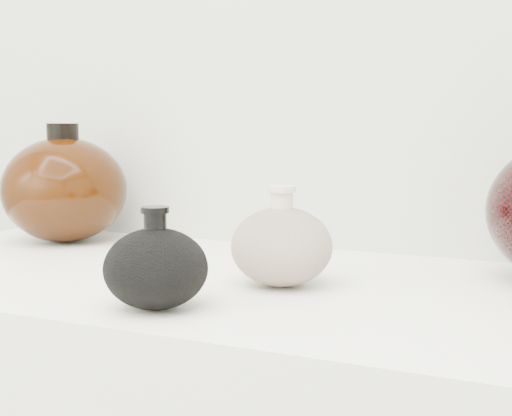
% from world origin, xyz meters
% --- Properties ---
extents(black_gourd_vase, '(0.13, 0.13, 0.11)m').
position_xyz_m(black_gourd_vase, '(-0.04, 0.78, 0.94)').
color(black_gourd_vase, black).
rests_on(black_gourd_vase, display_counter).
extents(cream_gourd_vase, '(0.15, 0.15, 0.12)m').
position_xyz_m(cream_gourd_vase, '(0.03, 0.94, 0.95)').
color(cream_gourd_vase, beige).
rests_on(cream_gourd_vase, display_counter).
extents(left_round_pot, '(0.21, 0.21, 0.19)m').
position_xyz_m(left_round_pot, '(-0.42, 1.08, 0.99)').
color(left_round_pot, black).
rests_on(left_round_pot, display_counter).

